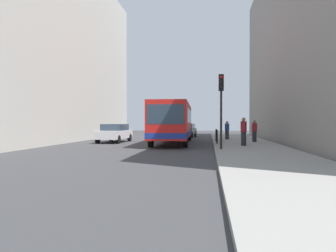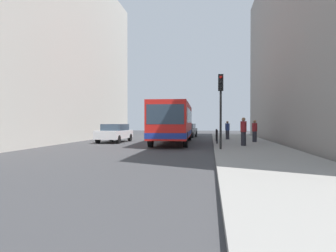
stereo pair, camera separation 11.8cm
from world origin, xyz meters
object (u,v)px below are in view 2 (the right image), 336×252
(bollard_mid, at_px, (216,135))
(car_behind_bus, at_px, (187,130))
(pedestrian_mid_sidewalk, at_px, (255,131))
(traffic_light, at_px, (221,97))
(pedestrian_far_sidewalk, at_px, (227,130))
(bollard_near, at_px, (217,137))
(pedestrian_near_signal, at_px, (243,132))
(car_beside_bus, at_px, (115,133))
(bus, at_px, (173,121))

(bollard_mid, bearing_deg, car_behind_bus, 107.83)
(pedestrian_mid_sidewalk, bearing_deg, traffic_light, -2.21)
(car_behind_bus, relative_size, pedestrian_far_sidewalk, 2.86)
(bollard_mid, bearing_deg, bollard_near, -90.00)
(bollard_near, height_order, pedestrian_mid_sidewalk, pedestrian_mid_sidewalk)
(pedestrian_near_signal, height_order, pedestrian_far_sidewalk, pedestrian_near_signal)
(car_beside_bus, height_order, pedestrian_far_sidewalk, pedestrian_far_sidewalk)
(bus, height_order, bollard_near, bus)
(pedestrian_mid_sidewalk, bearing_deg, car_beside_bus, -72.56)
(bollard_near, relative_size, pedestrian_far_sidewalk, 0.60)
(bollard_mid, distance_m, pedestrian_far_sidewalk, 3.29)
(traffic_light, xyz_separation_m, bollard_mid, (-0.10, 6.89, -2.38))
(pedestrian_mid_sidewalk, xyz_separation_m, pedestrian_far_sidewalk, (-1.81, 3.53, -0.03))
(car_beside_bus, xyz_separation_m, pedestrian_far_sidewalk, (9.16, 2.95, 0.15))
(bollard_mid, height_order, pedestrian_near_signal, pedestrian_near_signal)
(bus, distance_m, traffic_light, 7.52)
(traffic_light, distance_m, pedestrian_mid_sidewalk, 7.31)
(bollard_near, distance_m, bollard_mid, 2.44)
(bus, bearing_deg, traffic_light, 115.55)
(car_beside_bus, distance_m, pedestrian_near_signal, 10.70)
(pedestrian_mid_sidewalk, distance_m, pedestrian_far_sidewalk, 3.97)
(bus, xyz_separation_m, bollard_mid, (3.30, 0.31, -1.10))
(car_beside_bus, height_order, traffic_light, traffic_light)
(bollard_near, relative_size, pedestrian_near_signal, 0.53)
(car_beside_bus, relative_size, pedestrian_mid_sidewalk, 2.73)
(bollard_mid, bearing_deg, pedestrian_near_signal, -69.05)
(car_beside_bus, distance_m, traffic_light, 11.09)
(bus, height_order, bollard_mid, bus)
(car_beside_bus, relative_size, pedestrian_far_sidewalk, 2.82)
(car_behind_bus, xyz_separation_m, pedestrian_far_sidewalk, (4.01, -6.23, 0.15))
(car_beside_bus, relative_size, pedestrian_near_signal, 2.51)
(bus, bearing_deg, pedestrian_near_signal, 139.84)
(car_behind_bus, bearing_deg, pedestrian_near_signal, 113.25)
(bollard_near, distance_m, pedestrian_far_sidewalk, 5.65)
(pedestrian_far_sidewalk, bearing_deg, car_behind_bus, -159.81)
(bollard_near, height_order, pedestrian_near_signal, pedestrian_near_signal)
(pedestrian_near_signal, relative_size, pedestrian_mid_sidewalk, 1.09)
(pedestrian_far_sidewalk, bearing_deg, bus, -64.07)
(car_behind_bus, bearing_deg, bollard_near, 108.75)
(bollard_near, bearing_deg, traffic_light, -88.71)
(car_beside_bus, relative_size, car_behind_bus, 0.99)
(traffic_light, bearing_deg, bollard_near, 91.29)
(bollard_near, bearing_deg, car_beside_bus, 162.27)
(bus, relative_size, car_behind_bus, 2.45)
(bollard_mid, bearing_deg, traffic_light, -89.17)
(bus, xyz_separation_m, car_behind_bus, (0.30, 9.65, -0.94))
(car_beside_bus, xyz_separation_m, traffic_light, (8.25, -7.06, 2.22))
(car_behind_bus, xyz_separation_m, bollard_mid, (3.00, -9.34, -0.16))
(bollard_mid, bearing_deg, bus, -174.64)
(bus, height_order, traffic_light, traffic_light)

